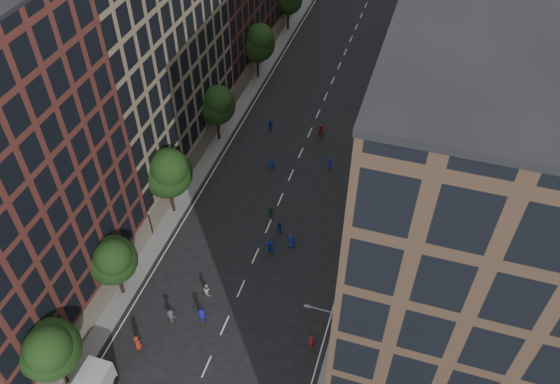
{
  "coord_description": "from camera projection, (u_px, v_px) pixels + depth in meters",
  "views": [
    {
      "loc": [
        13.63,
        -12.35,
        45.69
      ],
      "look_at": [
        0.21,
        30.72,
        2.0
      ],
      "focal_mm": 35.0,
      "sensor_mm": 36.0,
      "label": 1
    }
  ],
  "objects": [
    {
      "name": "ground",
      "position": [
        300.0,
        155.0,
        70.6
      ],
      "size": [
        240.0,
        240.0,
        0.0
      ],
      "primitive_type": "plane",
      "color": "black",
      "rests_on": "ground"
    },
    {
      "name": "sidewalk_left",
      "position": [
        234.0,
        107.0,
        78.25
      ],
      "size": [
        4.0,
        105.0,
        0.15
      ],
      "primitive_type": "cube",
      "color": "slate",
      "rests_on": "ground"
    },
    {
      "name": "sidewalk_right",
      "position": [
        401.0,
        137.0,
        73.13
      ],
      "size": [
        4.0,
        105.0,
        0.15
      ],
      "primitive_type": "cube",
      "color": "slate",
      "rests_on": "ground"
    },
    {
      "name": "bldg_left_b",
      "position": [
        124.0,
        31.0,
        59.4
      ],
      "size": [
        14.0,
        26.0,
        34.0
      ],
      "primitive_type": "cube",
      "color": "#8D795C",
      "rests_on": "ground"
    },
    {
      "name": "bldg_right_a",
      "position": [
        476.0,
        234.0,
        36.87
      ],
      "size": [
        14.0,
        30.0,
        36.0
      ],
      "primitive_type": "cube",
      "color": "#473426",
      "rests_on": "ground"
    },
    {
      "name": "bldg_right_b",
      "position": [
        486.0,
        47.0,
        57.8
      ],
      "size": [
        14.0,
        28.0,
        33.0
      ],
      "primitive_type": "cube",
      "color": "#5E574D",
      "rests_on": "ground"
    },
    {
      "name": "tree_left_0",
      "position": [
        49.0,
        349.0,
        44.01
      ],
      "size": [
        5.2,
        5.2,
        8.83
      ],
      "color": "black",
      "rests_on": "ground"
    },
    {
      "name": "tree_left_1",
      "position": [
        112.0,
        259.0,
        51.16
      ],
      "size": [
        4.8,
        4.8,
        8.21
      ],
      "color": "black",
      "rests_on": "ground"
    },
    {
      "name": "tree_left_2",
      "position": [
        168.0,
        172.0,
        58.81
      ],
      "size": [
        5.6,
        5.6,
        9.45
      ],
      "color": "black",
      "rests_on": "ground"
    },
    {
      "name": "tree_left_3",
      "position": [
        217.0,
        104.0,
        68.8
      ],
      "size": [
        5.0,
        5.0,
        8.58
      ],
      "color": "black",
      "rests_on": "ground"
    },
    {
      "name": "tree_left_4",
      "position": [
        258.0,
        42.0,
        79.57
      ],
      "size": [
        5.4,
        5.4,
        9.08
      ],
      "color": "black",
      "rests_on": "ground"
    },
    {
      "name": "tree_right_a",
      "position": [
        403.0,
        101.0,
        69.63
      ],
      "size": [
        5.0,
        5.0,
        8.39
      ],
      "color": "black",
      "rests_on": "ground"
    },
    {
      "name": "tree_right_b",
      "position": [
        422.0,
        27.0,
        83.12
      ],
      "size": [
        5.2,
        5.2,
        8.83
      ],
      "color": "black",
      "rests_on": "ground"
    },
    {
      "name": "streetlamp_near",
      "position": [
        329.0,
        338.0,
        45.58
      ],
      "size": [
        2.64,
        0.22,
        9.06
      ],
      "color": "#595B60",
      "rests_on": "ground"
    },
    {
      "name": "streetlamp_far",
      "position": [
        391.0,
        115.0,
        68.22
      ],
      "size": [
        2.64,
        0.22,
        9.06
      ],
      "color": "#595B60",
      "rests_on": "ground"
    },
    {
      "name": "skater_3",
      "position": [
        202.0,
        316.0,
        52.14
      ],
      "size": [
        1.27,
        0.92,
        1.77
      ],
      "primitive_type": "imported",
      "rotation": [
        0.0,
        0.0,
        3.39
      ],
      "color": "#191298",
      "rests_on": "ground"
    },
    {
      "name": "skater_6",
      "position": [
        137.0,
        343.0,
        50.07
      ],
      "size": [
        0.98,
        0.76,
        1.79
      ],
      "primitive_type": "imported",
      "rotation": [
        0.0,
        0.0,
        2.9
      ],
      "color": "#9F251A",
      "rests_on": "ground"
    },
    {
      "name": "skater_7",
      "position": [
        311.0,
        342.0,
        50.15
      ],
      "size": [
        0.67,
        0.48,
        1.72
      ],
      "primitive_type": "imported",
      "rotation": [
        0.0,
        0.0,
        3.25
      ],
      "color": "maroon",
      "rests_on": "ground"
    },
    {
      "name": "skater_8",
      "position": [
        207.0,
        290.0,
        54.44
      ],
      "size": [
        0.89,
        0.79,
        1.53
      ],
      "primitive_type": "imported",
      "rotation": [
        0.0,
        0.0,
        2.81
      ],
      "color": "beige",
      "rests_on": "ground"
    },
    {
      "name": "skater_9",
      "position": [
        171.0,
        316.0,
        52.18
      ],
      "size": [
        1.14,
        0.76,
        1.64
      ],
      "primitive_type": "imported",
      "rotation": [
        0.0,
        0.0,
        3.29
      ],
      "color": "#434348",
      "rests_on": "ground"
    },
    {
      "name": "skater_10",
      "position": [
        271.0,
        213.0,
        62.01
      ],
      "size": [
        1.06,
        0.68,
        1.67
      ],
      "primitive_type": "imported",
      "rotation": [
        0.0,
        0.0,
        2.84
      ],
      "color": "#1B5C30",
      "rests_on": "ground"
    },
    {
      "name": "skater_11",
      "position": [
        270.0,
        248.0,
        58.15
      ],
      "size": [
        1.78,
        0.84,
        1.85
      ],
      "primitive_type": "imported",
      "rotation": [
        0.0,
        0.0,
        2.97
      ],
      "color": "#1434A5",
      "rests_on": "ground"
    },
    {
      "name": "skater_12",
      "position": [
        292.0,
        241.0,
        58.93
      ],
      "size": [
        0.92,
        0.68,
        1.71
      ],
      "primitive_type": "imported",
      "rotation": [
        0.0,
        0.0,
        2.97
      ],
      "color": "#1323A0",
      "rests_on": "ground"
    },
    {
      "name": "skater_13",
      "position": [
        271.0,
        164.0,
        68.01
      ],
      "size": [
        0.72,
        0.52,
        1.84
      ],
      "primitive_type": "imported",
      "rotation": [
        0.0,
        0.0,
        3.26
      ],
      "color": "#162BB3",
      "rests_on": "ground"
    },
    {
      "name": "skater_14",
      "position": [
        279.0,
        228.0,
        60.49
      ],
      "size": [
        0.77,
        0.62,
        1.53
      ],
      "primitive_type": "imported",
      "rotation": [
        0.0,
        0.0,
        3.08
      ],
      "color": "navy",
      "rests_on": "ground"
    },
    {
      "name": "skater_15",
      "position": [
        330.0,
        163.0,
        68.28
      ],
      "size": [
        1.12,
        0.9,
        1.51
      ],
      "primitive_type": "imported",
      "rotation": [
        0.0,
        0.0,
        2.73
      ],
      "color": "#1516B1",
      "rests_on": "ground"
    },
    {
      "name": "skater_16",
      "position": [
        271.0,
        126.0,
        73.53
      ],
      "size": [
        1.05,
        0.44,
        1.8
      ],
      "primitive_type": "imported",
      "rotation": [
        0.0,
        0.0,
        3.15
      ],
      "color": "#1518B0",
      "rests_on": "ground"
    },
    {
      "name": "skater_17",
      "position": [
        321.0,
        131.0,
        72.7
      ],
      "size": [
        1.83,
        0.8,
        1.91
      ],
      "primitive_type": "imported",
      "rotation": [
        0.0,
        0.0,
        3.0
      ],
      "color": "#A8261C",
      "rests_on": "ground"
    }
  ]
}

